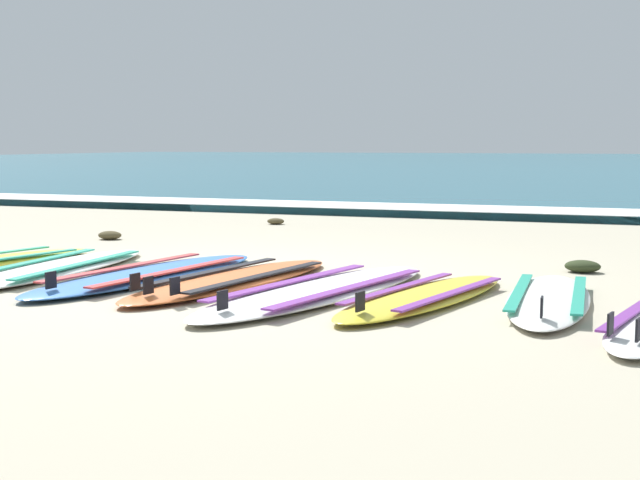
{
  "coord_description": "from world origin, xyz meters",
  "views": [
    {
      "loc": [
        2.83,
        -5.78,
        1.01
      ],
      "look_at": [
        0.47,
        0.61,
        0.25
      ],
      "focal_mm": 49.68,
      "sensor_mm": 36.0,
      "label": 1
    }
  ],
  "objects_px": {
    "surfboard_2": "(149,274)",
    "surfboard_6": "(549,299)",
    "surfboard_3": "(233,280)",
    "surfboard_1": "(56,268)",
    "surfboard_5": "(425,297)",
    "surfboard_4": "(320,290)"
  },
  "relations": [
    {
      "from": "surfboard_3",
      "to": "surfboard_6",
      "type": "distance_m",
      "value": 2.18
    },
    {
      "from": "surfboard_4",
      "to": "surfboard_5",
      "type": "xyz_separation_m",
      "value": [
        0.7,
        0.01,
        0.0
      ]
    },
    {
      "from": "surfboard_6",
      "to": "surfboard_5",
      "type": "bearing_deg",
      "value": -165.75
    },
    {
      "from": "surfboard_1",
      "to": "surfboard_2",
      "type": "xyz_separation_m",
      "value": [
        0.84,
        -0.03,
        -0.0
      ]
    },
    {
      "from": "surfboard_1",
      "to": "surfboard_5",
      "type": "xyz_separation_m",
      "value": [
        2.98,
        -0.25,
        0.0
      ]
    },
    {
      "from": "surfboard_1",
      "to": "surfboard_3",
      "type": "relative_size",
      "value": 1.01
    },
    {
      "from": "surfboard_1",
      "to": "surfboard_2",
      "type": "distance_m",
      "value": 0.84
    },
    {
      "from": "surfboard_5",
      "to": "surfboard_6",
      "type": "bearing_deg",
      "value": 14.25
    },
    {
      "from": "surfboard_3",
      "to": "surfboard_6",
      "type": "bearing_deg",
      "value": -0.38
    },
    {
      "from": "surfboard_1",
      "to": "surfboard_2",
      "type": "relative_size",
      "value": 0.95
    },
    {
      "from": "surfboard_2",
      "to": "surfboard_3",
      "type": "relative_size",
      "value": 1.06
    },
    {
      "from": "surfboard_3",
      "to": "surfboard_6",
      "type": "height_order",
      "value": "same"
    },
    {
      "from": "surfboard_4",
      "to": "surfboard_6",
      "type": "bearing_deg",
      "value": 7.99
    },
    {
      "from": "surfboard_1",
      "to": "surfboard_2",
      "type": "bearing_deg",
      "value": -1.84
    },
    {
      "from": "surfboard_2",
      "to": "surfboard_4",
      "type": "height_order",
      "value": "same"
    },
    {
      "from": "surfboard_3",
      "to": "surfboard_5",
      "type": "xyz_separation_m",
      "value": [
        1.43,
        -0.2,
        -0.0
      ]
    },
    {
      "from": "surfboard_2",
      "to": "surfboard_6",
      "type": "relative_size",
      "value": 1.25
    },
    {
      "from": "surfboard_3",
      "to": "surfboard_5",
      "type": "bearing_deg",
      "value": -8.05
    },
    {
      "from": "surfboard_2",
      "to": "surfboard_6",
      "type": "height_order",
      "value": "same"
    },
    {
      "from": "surfboard_5",
      "to": "surfboard_6",
      "type": "xyz_separation_m",
      "value": [
        0.74,
        0.19,
        0.0
      ]
    },
    {
      "from": "surfboard_5",
      "to": "surfboard_6",
      "type": "distance_m",
      "value": 0.77
    },
    {
      "from": "surfboard_2",
      "to": "surfboard_5",
      "type": "bearing_deg",
      "value": -5.95
    }
  ]
}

